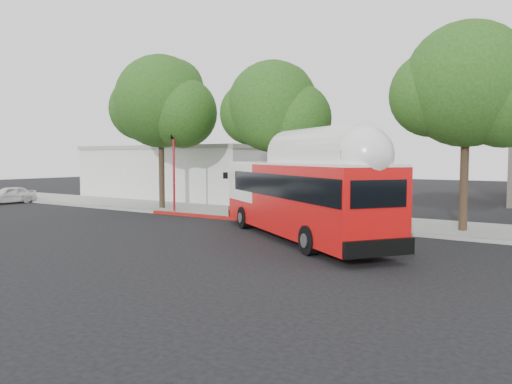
% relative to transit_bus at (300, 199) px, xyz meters
% --- Properties ---
extents(ground, '(120.00, 120.00, 0.00)m').
position_rel_transit_bus_xyz_m(ground, '(-3.83, -0.40, -1.68)').
color(ground, black).
rests_on(ground, ground).
extents(sidewalk, '(60.00, 5.00, 0.15)m').
position_rel_transit_bus_xyz_m(sidewalk, '(-3.83, 6.10, -1.60)').
color(sidewalk, gray).
rests_on(sidewalk, ground).
extents(curb_strip, '(60.00, 0.30, 0.15)m').
position_rel_transit_bus_xyz_m(curb_strip, '(-3.83, 3.50, -1.60)').
color(curb_strip, gray).
rests_on(curb_strip, ground).
extents(red_curb_segment, '(10.00, 0.32, 0.16)m').
position_rel_transit_bus_xyz_m(red_curb_segment, '(-6.83, 3.50, -1.60)').
color(red_curb_segment, maroon).
rests_on(red_curb_segment, ground).
extents(street_tree_left, '(6.67, 5.80, 9.74)m').
position_rel_transit_bus_xyz_m(street_tree_left, '(-12.36, 5.16, 4.93)').
color(street_tree_left, '#2D2116').
rests_on(street_tree_left, ground).
extents(street_tree_mid, '(5.75, 5.00, 8.62)m').
position_rel_transit_bus_xyz_m(street_tree_mid, '(-4.43, 5.66, 4.23)').
color(street_tree_mid, '#2D2116').
rests_on(street_tree_mid, ground).
extents(street_tree_right, '(6.21, 5.40, 9.18)m').
position_rel_transit_bus_xyz_m(street_tree_right, '(5.61, 5.46, 4.58)').
color(street_tree_right, '#2D2116').
rests_on(street_tree_right, ground).
extents(low_commercial_bldg, '(16.20, 10.20, 4.25)m').
position_rel_transit_bus_xyz_m(low_commercial_bldg, '(-17.83, 13.60, 0.48)').
color(low_commercial_bldg, silver).
rests_on(low_commercial_bldg, ground).
extents(transit_bus, '(11.08, 8.74, 3.59)m').
position_rel_transit_bus_xyz_m(transit_bus, '(0.00, 0.00, 0.00)').
color(transit_bus, red).
rests_on(transit_bus, ground).
extents(parked_car, '(3.85, 2.01, 1.25)m').
position_rel_transit_bus_xyz_m(parked_car, '(-25.18, 2.05, -1.05)').
color(parked_car, silver).
rests_on(parked_car, ground).
extents(signal_pole, '(0.13, 0.44, 4.68)m').
position_rel_transit_bus_xyz_m(signal_pole, '(-10.71, 3.97, 0.73)').
color(signal_pole, '#AD1220').
rests_on(signal_pole, ground).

